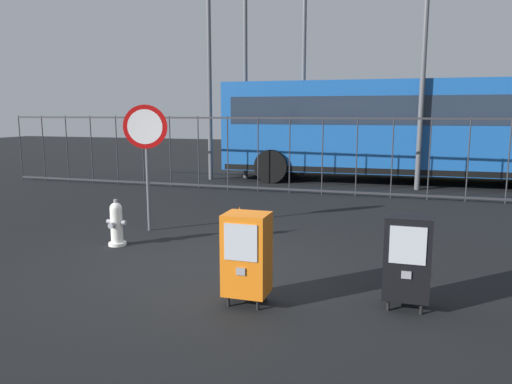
{
  "coord_description": "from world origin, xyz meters",
  "views": [
    {
      "loc": [
        2.44,
        -5.77,
        2.1
      ],
      "look_at": [
        0.3,
        1.2,
        0.9
      ],
      "focal_mm": 34.14,
      "sensor_mm": 36.0,
      "label": 1
    }
  ],
  "objects": [
    {
      "name": "street_light_near_right",
      "position": [
        2.79,
        8.13,
        4.18
      ],
      "size": [
        0.32,
        0.32,
        7.23
      ],
      "color": "#4C4F54",
      "rests_on": "ground_plane"
    },
    {
      "name": "traffic_cone",
      "position": [
        -0.18,
        1.83,
        0.26
      ],
      "size": [
        0.36,
        0.36,
        0.53
      ],
      "color": "black",
      "rests_on": "ground_plane"
    },
    {
      "name": "street_light_far_right",
      "position": [
        -3.4,
        8.38,
        4.08
      ],
      "size": [
        0.32,
        0.32,
        7.05
      ],
      "color": "#4C4F54",
      "rests_on": "ground_plane"
    },
    {
      "name": "street_light_near_left",
      "position": [
        -0.77,
        9.81,
        3.7
      ],
      "size": [
        0.32,
        0.32,
        6.31
      ],
      "color": "#4C4F54",
      "rests_on": "ground_plane"
    },
    {
      "name": "bus_near",
      "position": [
        2.26,
        9.54,
        1.71
      ],
      "size": [
        10.55,
        2.97,
        3.0
      ],
      "rotation": [
        0.0,
        0.0,
        0.02
      ],
      "color": "#19519E",
      "rests_on": "ground_plane"
    },
    {
      "name": "newspaper_box_primary",
      "position": [
        2.51,
        -0.5,
        0.57
      ],
      "size": [
        0.48,
        0.42,
        1.02
      ],
      "color": "black",
      "rests_on": "ground_plane"
    },
    {
      "name": "stop_sign",
      "position": [
        -1.89,
        1.79,
        1.6
      ],
      "size": [
        0.71,
        0.31,
        2.23
      ],
      "color": "#4C4F54",
      "rests_on": "ground_plane"
    },
    {
      "name": "fire_hydrant",
      "position": [
        -1.88,
        0.77,
        0.35
      ],
      "size": [
        0.33,
        0.32,
        0.75
      ],
      "color": "silver",
      "rests_on": "ground_plane"
    },
    {
      "name": "bus_far",
      "position": [
        5.85,
        14.26,
        1.71
      ],
      "size": [
        10.65,
        3.35,
        3.0
      ],
      "rotation": [
        0.0,
        0.0,
        0.07
      ],
      "color": "gold",
      "rests_on": "ground_plane"
    },
    {
      "name": "ground_plane",
      "position": [
        0.0,
        0.0,
        0.0
      ],
      "size": [
        60.0,
        60.0,
        0.0
      ],
      "primitive_type": "plane",
      "color": "black"
    },
    {
      "name": "fence_barrier",
      "position": [
        0.0,
        6.54,
        1.02
      ],
      "size": [
        18.03,
        0.04,
        2.0
      ],
      "color": "#2D2D33",
      "rests_on": "ground_plane"
    },
    {
      "name": "street_light_far_left",
      "position": [
        -2.48,
        9.09,
        4.94
      ],
      "size": [
        0.32,
        0.32,
        8.72
      ],
      "color": "#4C4F54",
      "rests_on": "ground_plane"
    },
    {
      "name": "newspaper_box_secondary",
      "position": [
        0.84,
        -0.9,
        0.57
      ],
      "size": [
        0.48,
        0.42,
        1.02
      ],
      "color": "black",
      "rests_on": "ground_plane"
    }
  ]
}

